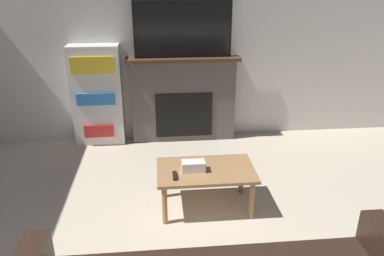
{
  "coord_description": "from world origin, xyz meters",
  "views": [
    {
      "loc": [
        -0.3,
        -0.97,
        2.17
      ],
      "look_at": [
        0.02,
        2.43,
        0.75
      ],
      "focal_mm": 35.0,
      "sensor_mm": 36.0,
      "label": 1
    }
  ],
  "objects_px": {
    "tv": "(183,29)",
    "bookshelf": "(97,96)",
    "coffee_table": "(206,174)",
    "fireplace": "(183,99)"
  },
  "relations": [
    {
      "from": "tv",
      "to": "coffee_table",
      "type": "distance_m",
      "value": 2.03
    },
    {
      "from": "fireplace",
      "to": "bookshelf",
      "type": "xyz_separation_m",
      "value": [
        -1.14,
        -0.02,
        0.09
      ]
    },
    {
      "from": "fireplace",
      "to": "tv",
      "type": "distance_m",
      "value": 0.93
    },
    {
      "from": "fireplace",
      "to": "bookshelf",
      "type": "height_order",
      "value": "bookshelf"
    },
    {
      "from": "tv",
      "to": "coffee_table",
      "type": "xyz_separation_m",
      "value": [
        0.09,
        -1.68,
        -1.14
      ]
    },
    {
      "from": "tv",
      "to": "bookshelf",
      "type": "relative_size",
      "value": 0.93
    },
    {
      "from": "coffee_table",
      "to": "bookshelf",
      "type": "bearing_deg",
      "value": 126.18
    },
    {
      "from": "fireplace",
      "to": "tv",
      "type": "bearing_deg",
      "value": -90.0
    },
    {
      "from": "tv",
      "to": "coffee_table",
      "type": "bearing_deg",
      "value": -86.96
    },
    {
      "from": "tv",
      "to": "bookshelf",
      "type": "distance_m",
      "value": 1.42
    }
  ]
}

